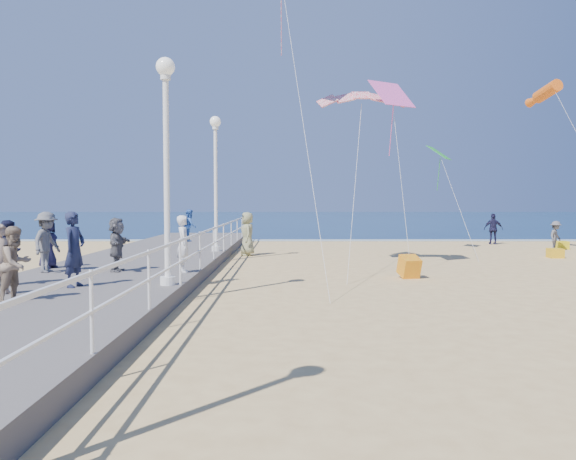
{
  "coord_description": "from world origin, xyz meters",
  "views": [
    {
      "loc": [
        -2.51,
        -13.19,
        2.38
      ],
      "look_at": [
        -2.5,
        2.0,
        1.6
      ],
      "focal_mm": 35.0,
      "sensor_mm": 36.0,
      "label": 1
    }
  ],
  "objects_px": {
    "lamp_post_mid": "(166,146)",
    "woman_holding_toddler": "(184,244)",
    "spectator_2": "(47,242)",
    "box_kite": "(409,269)",
    "spectator_0": "(74,249)",
    "beach_chair_right": "(561,245)",
    "spectator_6": "(2,259)",
    "spectator_7": "(10,253)",
    "beach_walker_a": "(556,236)",
    "spectator_4": "(48,244)",
    "beach_walker_c": "(247,234)",
    "spectator_5": "(117,244)",
    "beach_chair_left": "(555,253)",
    "spectator_1": "(16,264)",
    "lamp_post_far": "(216,169)",
    "beach_walker_b": "(493,229)",
    "toddler_held": "(190,225)"
  },
  "relations": [
    {
      "from": "beach_walker_a",
      "to": "beach_chair_right",
      "type": "xyz_separation_m",
      "value": [
        0.82,
        1.1,
        -0.52
      ]
    },
    {
      "from": "beach_walker_c",
      "to": "beach_chair_right",
      "type": "xyz_separation_m",
      "value": [
        15.4,
        3.3,
        -0.75
      ]
    },
    {
      "from": "spectator_4",
      "to": "spectator_7",
      "type": "height_order",
      "value": "spectator_7"
    },
    {
      "from": "lamp_post_mid",
      "to": "woman_holding_toddler",
      "type": "height_order",
      "value": "lamp_post_mid"
    },
    {
      "from": "spectator_6",
      "to": "spectator_7",
      "type": "xyz_separation_m",
      "value": [
        -0.48,
        1.29,
        0.02
      ]
    },
    {
      "from": "lamp_post_mid",
      "to": "spectator_5",
      "type": "distance_m",
      "value": 4.1
    },
    {
      "from": "toddler_held",
      "to": "spectator_6",
      "type": "distance_m",
      "value": 5.12
    },
    {
      "from": "beach_chair_left",
      "to": "beach_chair_right",
      "type": "relative_size",
      "value": 1.0
    },
    {
      "from": "woman_holding_toddler",
      "to": "spectator_4",
      "type": "distance_m",
      "value": 4.32
    },
    {
      "from": "beach_walker_a",
      "to": "box_kite",
      "type": "relative_size",
      "value": 2.4
    },
    {
      "from": "spectator_7",
      "to": "box_kite",
      "type": "bearing_deg",
      "value": -61.24
    },
    {
      "from": "spectator_0",
      "to": "beach_chair_left",
      "type": "distance_m",
      "value": 19.36
    },
    {
      "from": "lamp_post_mid",
      "to": "beach_walker_c",
      "type": "xyz_separation_m",
      "value": [
        1.08,
        11.32,
        -2.71
      ]
    },
    {
      "from": "spectator_0",
      "to": "spectator_2",
      "type": "xyz_separation_m",
      "value": [
        -1.78,
        2.67,
        -0.03
      ]
    },
    {
      "from": "spectator_2",
      "to": "box_kite",
      "type": "height_order",
      "value": "spectator_2"
    },
    {
      "from": "spectator_4",
      "to": "beach_walker_c",
      "type": "bearing_deg",
      "value": -11.17
    },
    {
      "from": "spectator_4",
      "to": "beach_walker_c",
      "type": "relative_size",
      "value": 0.76
    },
    {
      "from": "lamp_post_far",
      "to": "beach_walker_c",
      "type": "height_order",
      "value": "lamp_post_far"
    },
    {
      "from": "box_kite",
      "to": "beach_walker_b",
      "type": "bearing_deg",
      "value": 47.54
    },
    {
      "from": "woman_holding_toddler",
      "to": "spectator_5",
      "type": "relative_size",
      "value": 1.04
    },
    {
      "from": "beach_walker_a",
      "to": "beach_chair_right",
      "type": "bearing_deg",
      "value": 8.94
    },
    {
      "from": "box_kite",
      "to": "beach_chair_left",
      "type": "relative_size",
      "value": 1.09
    },
    {
      "from": "lamp_post_mid",
      "to": "spectator_5",
      "type": "xyz_separation_m",
      "value": [
        -1.98,
        2.58,
        -2.5
      ]
    },
    {
      "from": "lamp_post_far",
      "to": "woman_holding_toddler",
      "type": "height_order",
      "value": "lamp_post_far"
    },
    {
      "from": "spectator_2",
      "to": "woman_holding_toddler",
      "type": "bearing_deg",
      "value": -83.44
    },
    {
      "from": "spectator_0",
      "to": "beach_chair_right",
      "type": "distance_m",
      "value": 23.83
    },
    {
      "from": "beach_walker_c",
      "to": "beach_chair_left",
      "type": "distance_m",
      "value": 13.09
    },
    {
      "from": "woman_holding_toddler",
      "to": "beach_walker_b",
      "type": "distance_m",
      "value": 20.98
    },
    {
      "from": "spectator_6",
      "to": "beach_chair_left",
      "type": "relative_size",
      "value": 2.73
    },
    {
      "from": "spectator_2",
      "to": "beach_walker_b",
      "type": "bearing_deg",
      "value": -42.64
    },
    {
      "from": "spectator_1",
      "to": "beach_chair_left",
      "type": "distance_m",
      "value": 20.8
    },
    {
      "from": "woman_holding_toddler",
      "to": "spectator_7",
      "type": "bearing_deg",
      "value": 113.14
    },
    {
      "from": "beach_walker_a",
      "to": "spectator_2",
      "type": "bearing_deg",
      "value": 165.35
    },
    {
      "from": "lamp_post_far",
      "to": "beach_chair_right",
      "type": "xyz_separation_m",
      "value": [
        16.48,
        5.62,
        -3.46
      ]
    },
    {
      "from": "spectator_0",
      "to": "spectator_2",
      "type": "distance_m",
      "value": 3.21
    },
    {
      "from": "lamp_post_mid",
      "to": "spectator_6",
      "type": "distance_m",
      "value": 4.3
    },
    {
      "from": "spectator_0",
      "to": "spectator_4",
      "type": "height_order",
      "value": "spectator_0"
    },
    {
      "from": "lamp_post_mid",
      "to": "beach_chair_left",
      "type": "xyz_separation_m",
      "value": [
        14.1,
        10.28,
        -3.46
      ]
    },
    {
      "from": "spectator_0",
      "to": "spectator_7",
      "type": "height_order",
      "value": "spectator_0"
    },
    {
      "from": "beach_chair_left",
      "to": "spectator_1",
      "type": "bearing_deg",
      "value": -143.17
    },
    {
      "from": "beach_chair_left",
      "to": "woman_holding_toddler",
      "type": "bearing_deg",
      "value": -150.7
    },
    {
      "from": "spectator_5",
      "to": "beach_walker_c",
      "type": "xyz_separation_m",
      "value": [
        3.06,
        8.74,
        -0.21
      ]
    },
    {
      "from": "spectator_4",
      "to": "beach_walker_b",
      "type": "relative_size",
      "value": 0.84
    },
    {
      "from": "lamp_post_mid",
      "to": "beach_walker_c",
      "type": "relative_size",
      "value": 2.79
    },
    {
      "from": "beach_walker_c",
      "to": "spectator_6",
      "type": "bearing_deg",
      "value": -31.3
    },
    {
      "from": "spectator_0",
      "to": "spectator_1",
      "type": "bearing_deg",
      "value": 179.49
    },
    {
      "from": "spectator_7",
      "to": "beach_chair_left",
      "type": "bearing_deg",
      "value": -52.8
    },
    {
      "from": "beach_walker_a",
      "to": "beach_walker_c",
      "type": "relative_size",
      "value": 0.76
    },
    {
      "from": "lamp_post_mid",
      "to": "woman_holding_toddler",
      "type": "xyz_separation_m",
      "value": [
        -0.05,
        2.34,
        -2.47
      ]
    },
    {
      "from": "woman_holding_toddler",
      "to": "beach_chair_right",
      "type": "relative_size",
      "value": 2.89
    }
  ]
}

